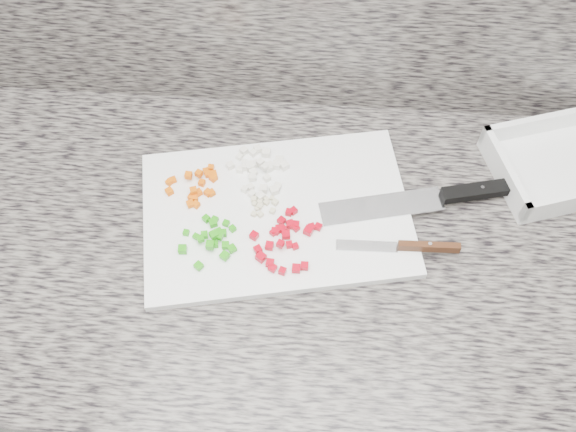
% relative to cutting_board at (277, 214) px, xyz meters
% --- Properties ---
extents(cabinet, '(3.92, 0.62, 0.86)m').
position_rel_cutting_board_xyz_m(cabinet, '(0.04, -0.04, -0.48)').
color(cabinet, beige).
rests_on(cabinet, ground).
extents(countertop, '(3.96, 0.64, 0.04)m').
position_rel_cutting_board_xyz_m(countertop, '(0.04, -0.04, -0.03)').
color(countertop, '#68635C').
rests_on(countertop, cabinet).
extents(cutting_board, '(0.48, 0.37, 0.01)m').
position_rel_cutting_board_xyz_m(cutting_board, '(0.00, 0.00, 0.00)').
color(cutting_board, white).
rests_on(cutting_board, countertop).
extents(carrot_pile, '(0.09, 0.09, 0.02)m').
position_rel_cutting_board_xyz_m(carrot_pile, '(-0.13, 0.04, 0.01)').
color(carrot_pile, '#DE5B04').
rests_on(carrot_pile, cutting_board).
extents(onion_pile, '(0.11, 0.11, 0.02)m').
position_rel_cutting_board_xyz_m(onion_pile, '(-0.03, 0.08, 0.01)').
color(onion_pile, silver).
rests_on(onion_pile, cutting_board).
extents(green_pepper_pile, '(0.09, 0.10, 0.02)m').
position_rel_cutting_board_xyz_m(green_pepper_pile, '(-0.10, -0.06, 0.01)').
color(green_pepper_pile, '#239C0E').
rests_on(green_pepper_pile, cutting_board).
extents(red_pepper_pile, '(0.11, 0.12, 0.02)m').
position_rel_cutting_board_xyz_m(red_pepper_pile, '(0.02, -0.05, 0.01)').
color(red_pepper_pile, '#B30214').
rests_on(red_pepper_pile, cutting_board).
extents(garlic_pile, '(0.05, 0.04, 0.01)m').
position_rel_cutting_board_xyz_m(garlic_pile, '(-0.02, 0.01, 0.01)').
color(garlic_pile, beige).
rests_on(garlic_pile, cutting_board).
extents(chef_knife, '(0.33, 0.11, 0.02)m').
position_rel_cutting_board_xyz_m(chef_knife, '(0.27, 0.05, 0.01)').
color(chef_knife, silver).
rests_on(chef_knife, cutting_board).
extents(paring_knife, '(0.19, 0.02, 0.02)m').
position_rel_cutting_board_xyz_m(paring_knife, '(0.22, -0.05, 0.01)').
color(paring_knife, silver).
rests_on(paring_knife, cutting_board).
extents(tray, '(0.28, 0.24, 0.05)m').
position_rel_cutting_board_xyz_m(tray, '(0.48, 0.13, 0.01)').
color(tray, white).
rests_on(tray, countertop).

